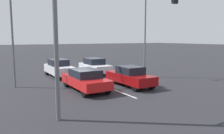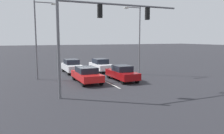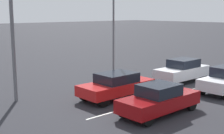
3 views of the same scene
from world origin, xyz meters
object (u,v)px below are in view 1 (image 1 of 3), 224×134
at_px(car_red_midlane_front, 85,79).
at_px(street_lamp_right_shoulder, 15,25).
at_px(car_maroon_leftlane_front, 130,76).
at_px(street_lamp_left_shoulder, 143,29).
at_px(traffic_signal_gantry, 111,6).
at_px(car_silver_midlane_second, 59,68).
at_px(car_white_leftlane_second, 95,66).

bearing_deg(car_red_midlane_front, street_lamp_right_shoulder, -42.25).
distance_m(car_maroon_leftlane_front, street_lamp_left_shoulder, 5.45).
bearing_deg(traffic_signal_gantry, street_lamp_left_shoulder, -137.79).
bearing_deg(car_silver_midlane_second, street_lamp_left_shoulder, 146.90).
xyz_separation_m(car_maroon_leftlane_front, car_white_leftlane_second, (-0.17, -6.39, 0.07)).
distance_m(car_maroon_leftlane_front, car_silver_midlane_second, 7.56).
bearing_deg(traffic_signal_gantry, street_lamp_right_shoulder, -68.06).
relative_size(car_maroon_leftlane_front, car_silver_midlane_second, 1.02).
relative_size(car_red_midlane_front, street_lamp_right_shoulder, 0.59).
bearing_deg(traffic_signal_gantry, car_red_midlane_front, -97.51).
distance_m(car_maroon_leftlane_front, car_white_leftlane_second, 6.39).
xyz_separation_m(car_white_leftlane_second, car_silver_midlane_second, (3.59, -0.36, 0.01)).
height_order(car_silver_midlane_second, street_lamp_right_shoulder, street_lamp_right_shoulder).
relative_size(car_white_leftlane_second, street_lamp_right_shoulder, 0.55).
bearing_deg(street_lamp_right_shoulder, car_white_leftlane_second, -161.98).
xyz_separation_m(car_red_midlane_front, car_silver_midlane_second, (-0.08, -6.31, 0.06)).
distance_m(car_white_leftlane_second, car_silver_midlane_second, 3.60).
bearing_deg(street_lamp_right_shoulder, traffic_signal_gantry, 111.94).
bearing_deg(car_maroon_leftlane_front, car_silver_midlane_second, -63.12).
bearing_deg(car_white_leftlane_second, street_lamp_right_shoulder, 18.02).
relative_size(traffic_signal_gantry, street_lamp_right_shoulder, 1.24).
relative_size(car_white_leftlane_second, street_lamp_left_shoulder, 0.56).
distance_m(traffic_signal_gantry, street_lamp_left_shoulder, 9.84).
distance_m(car_white_leftlane_second, traffic_signal_gantry, 12.16).
height_order(car_white_leftlane_second, street_lamp_left_shoulder, street_lamp_left_shoulder).
bearing_deg(street_lamp_right_shoulder, street_lamp_left_shoulder, 171.94).
relative_size(car_silver_midlane_second, street_lamp_right_shoulder, 0.56).
xyz_separation_m(car_maroon_leftlane_front, traffic_signal_gantry, (4.10, 4.14, 4.38)).
relative_size(car_maroon_leftlane_front, street_lamp_right_shoulder, 0.57).
bearing_deg(car_maroon_leftlane_front, car_red_midlane_front, -7.09).
xyz_separation_m(car_silver_midlane_second, street_lamp_right_shoulder, (3.94, 2.80, 3.70)).
bearing_deg(car_red_midlane_front, traffic_signal_gantry, 82.49).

